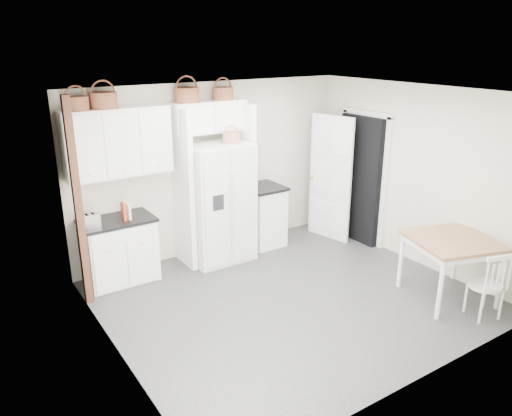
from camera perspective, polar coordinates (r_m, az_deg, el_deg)
floor at (r=6.59m, az=3.94°, el=-10.19°), size 4.50×4.50×0.00m
ceiling at (r=5.79m, az=4.53°, el=12.91°), size 4.50×4.50×0.00m
wall_back at (r=7.68m, az=-4.91°, el=4.51°), size 4.50×0.00×4.50m
wall_left at (r=5.09m, az=-16.36°, el=-3.78°), size 0.00×4.00×4.00m
wall_right at (r=7.60m, az=17.83°, el=3.51°), size 0.00×4.00×4.00m
refrigerator at (r=7.39m, az=-4.37°, el=0.64°), size 0.92×0.74×1.78m
base_cab_left at (r=7.09m, az=-15.35°, el=-4.80°), size 0.93×0.59×0.86m
base_cab_right at (r=8.04m, az=0.78°, el=-0.96°), size 0.53×0.64×0.94m
dining_table at (r=6.87m, az=21.17°, el=-6.45°), size 1.22×1.22×0.81m
windsor_chair at (r=6.59m, az=24.76°, el=-8.04°), size 0.48×0.46×0.81m
counter_left at (r=6.93m, az=-15.67°, el=-1.39°), size 0.97×0.63×0.04m
counter_right at (r=7.89m, az=0.80°, el=2.40°), size 0.58×0.68×0.04m
toaster at (r=6.71m, az=-18.42°, el=-1.36°), size 0.27×0.19×0.17m
cookbook_red at (r=6.83m, az=-14.91°, el=-0.38°), size 0.05×0.16×0.23m
cookbook_cream at (r=6.85m, az=-14.55°, el=-0.34°), size 0.07×0.16×0.23m
basket_upper_a at (r=6.62m, az=-19.82°, el=11.18°), size 0.30×0.30×0.17m
basket_upper_b at (r=6.70m, az=-17.01°, el=11.68°), size 0.34×0.34×0.20m
basket_bridge_a at (r=7.12m, az=-7.91°, el=12.69°), size 0.36×0.36×0.20m
basket_bridge_b at (r=7.38m, az=-3.81°, el=12.94°), size 0.31×0.31×0.18m
basket_fridge_b at (r=7.16m, az=-2.86°, el=7.99°), size 0.25×0.25×0.14m
upper_cabinet at (r=6.82m, az=-15.55°, el=7.23°), size 1.40×0.34×0.90m
bridge_cabinet at (r=7.30m, az=-5.49°, el=10.35°), size 1.12×0.34×0.45m
fridge_panel_left at (r=7.18m, az=-8.35°, el=2.11°), size 0.08×0.60×2.30m
fridge_panel_right at (r=7.64m, az=-1.43°, el=3.34°), size 0.08×0.60×2.30m
trim_post at (r=6.34m, az=-19.67°, el=0.34°), size 0.09×0.09×2.60m
doorway_void at (r=8.25m, az=11.90°, el=3.19°), size 0.18×0.85×2.05m
door_slab at (r=8.24m, az=8.48°, el=3.38°), size 0.21×0.79×2.05m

